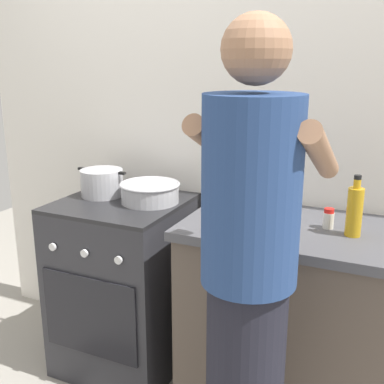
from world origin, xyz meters
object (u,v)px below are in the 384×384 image
(stove_range, at_px, (124,284))
(oil_bottle, at_px, (355,211))
(utensil_crock, at_px, (268,186))
(person, at_px, (248,292))
(spice_bottle, at_px, (329,219))
(pot, at_px, (102,183))
(mixing_bowl, at_px, (150,192))

(stove_range, relative_size, oil_bottle, 3.65)
(utensil_crock, bearing_deg, person, -78.21)
(spice_bottle, bearing_deg, person, -103.85)
(pot, xyz_separation_m, utensil_crock, (0.82, 0.17, 0.04))
(stove_range, height_order, utensil_crock, utensil_crock)
(mixing_bowl, relative_size, utensil_crock, 0.92)
(oil_bottle, bearing_deg, spice_bottle, 155.32)
(spice_bottle, bearing_deg, utensil_crock, 149.01)
(spice_bottle, bearing_deg, pot, 179.08)
(utensil_crock, relative_size, spice_bottle, 3.77)
(spice_bottle, height_order, person, person)
(stove_range, xyz_separation_m, person, (0.85, -0.57, 0.41))
(spice_bottle, bearing_deg, oil_bottle, -24.68)
(spice_bottle, relative_size, oil_bottle, 0.35)
(spice_bottle, relative_size, person, 0.05)
(mixing_bowl, relative_size, spice_bottle, 3.47)
(stove_range, distance_m, mixing_bowl, 0.52)
(utensil_crock, relative_size, person, 0.19)
(pot, bearing_deg, spice_bottle, -0.92)
(stove_range, height_order, person, person)
(person, bearing_deg, stove_range, 145.96)
(stove_range, bearing_deg, mixing_bowl, 18.10)
(spice_bottle, distance_m, oil_bottle, 0.13)
(utensil_crock, bearing_deg, pot, -168.41)
(person, bearing_deg, oil_bottle, 65.64)
(stove_range, distance_m, spice_bottle, 1.11)
(utensil_crock, distance_m, spice_bottle, 0.37)
(mixing_bowl, bearing_deg, person, -41.14)
(utensil_crock, xyz_separation_m, spice_bottle, (0.31, -0.19, -0.06))
(pot, xyz_separation_m, oil_bottle, (1.24, -0.07, 0.03))
(stove_range, relative_size, mixing_bowl, 3.04)
(pot, distance_m, utensil_crock, 0.84)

